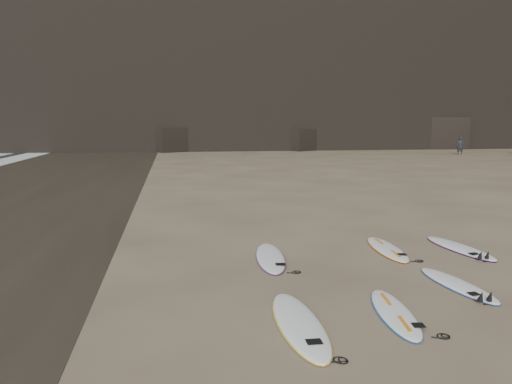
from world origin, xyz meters
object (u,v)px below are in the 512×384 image
Objects in this scene: surfboard_0 at (299,323)px; surfboard_2 at (457,284)px; surfboard_5 at (270,257)px; surfboard_1 at (395,312)px; surfboard_7 at (459,248)px; person_a at (460,146)px; surfboard_6 at (387,249)px.

surfboard_0 reaches higher than surfboard_2.
surfboard_0 is 1.05× the size of surfboard_5.
surfboard_5 reaches higher than surfboard_2.
surfboard_0 reaches higher than surfboard_1.
surfboard_0 is 1.22× the size of surfboard_1.
surfboard_1 is 4.98m from surfboard_7.
surfboard_2 is (1.79, 1.13, 0.00)m from surfboard_1.
surfboard_5 reaches higher than surfboard_1.
person_a is (19.89, 32.24, 0.80)m from surfboard_7.
surfboard_5 reaches higher than surfboard_6.
person_a is (21.67, 32.02, 0.81)m from surfboard_6.
surfboard_5 is 4.73m from surfboard_7.
person_a is (24.62, 32.32, 0.80)m from surfboard_5.
surfboard_5 is 1.05× the size of surfboard_6.
surfboard_1 is 3.81m from surfboard_5.
surfboard_2 is at bearing -31.73° from surfboard_5.
surfboard_1 is at bearing 7.35° from surfboard_0.
surfboard_7 reaches higher than surfboard_2.
surfboard_2 is at bearing -81.11° from surfboard_6.
person_a is (24.91, 36.07, 0.80)m from surfboard_0.
surfboard_0 reaches higher than surfboard_6.
surfboard_0 is 3.76m from surfboard_5.
surfboard_1 is 4.19m from surfboard_6.
surfboard_7 is at bearing -1.82° from surfboard_6.
person_a is (21.49, 34.76, 0.81)m from surfboard_2.
surfboard_7 is at bearing 7.16° from surfboard_5.
surfboard_5 is at bearing 137.00° from surfboard_2.
surfboard_0 is at bearing -123.68° from surfboard_6.
surfboard_1 is 0.89× the size of surfboard_7.
surfboard_6 is (-0.19, 2.73, 0.00)m from surfboard_2.
surfboard_6 is (3.24, 4.04, -0.00)m from surfboard_0.
surfboard_7 is 37.89m from person_a.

